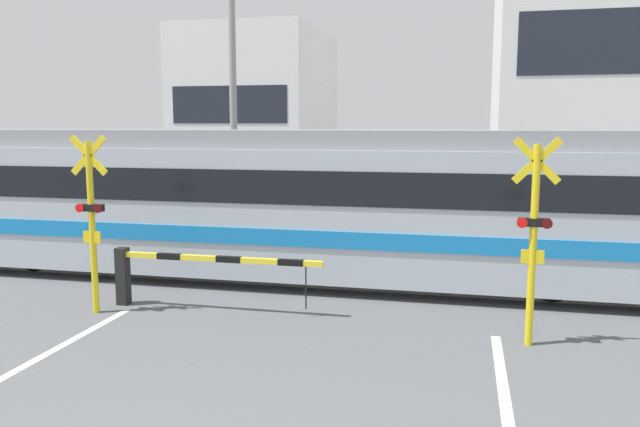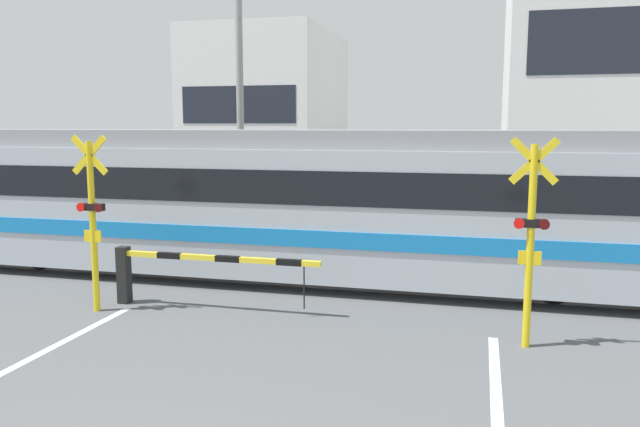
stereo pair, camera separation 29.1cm
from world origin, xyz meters
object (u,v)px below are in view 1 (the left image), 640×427
(pedestrian, at_px, (392,205))
(crossing_signal_right, at_px, (534,232))
(commuter_train, at_px, (278,199))
(crossing_barrier_near, at_px, (173,268))
(crossing_barrier_far, at_px, (454,227))
(crossing_signal_left, at_px, (92,216))

(pedestrian, bearing_deg, crossing_signal_right, -70.18)
(commuter_train, height_order, crossing_signal_right, commuter_train)
(crossing_barrier_near, distance_m, crossing_barrier_far, 7.42)
(crossing_barrier_far, xyz_separation_m, crossing_signal_left, (-5.94, -6.27, 0.95))
(commuter_train, xyz_separation_m, crossing_signal_left, (-2.33, -3.19, 0.01))
(crossing_barrier_far, bearing_deg, crossing_signal_right, -79.21)
(crossing_barrier_far, distance_m, crossing_signal_left, 8.69)
(commuter_train, xyz_separation_m, pedestrian, (1.84, 5.02, -0.69))
(crossing_barrier_near, xyz_separation_m, pedestrian, (2.98, 7.64, 0.25))
(commuter_train, xyz_separation_m, crossing_barrier_far, (3.61, 3.08, -0.94))
(crossing_barrier_far, bearing_deg, commuter_train, -139.47)
(crossing_barrier_near, distance_m, pedestrian, 8.21)
(crossing_barrier_near, bearing_deg, commuter_train, 66.57)
(crossing_signal_right, distance_m, pedestrian, 8.75)
(crossing_barrier_near, distance_m, crossing_signal_right, 6.04)
(crossing_signal_right, bearing_deg, crossing_signal_left, 180.00)
(crossing_barrier_far, xyz_separation_m, pedestrian, (-1.76, 1.94, 0.25))
(commuter_train, xyz_separation_m, crossing_signal_right, (4.80, -3.19, 0.01))
(crossing_barrier_far, bearing_deg, pedestrian, 132.26)
(crossing_barrier_far, height_order, pedestrian, pedestrian)
(crossing_signal_left, relative_size, crossing_signal_right, 1.00)
(crossing_barrier_far, height_order, crossing_signal_left, crossing_signal_left)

